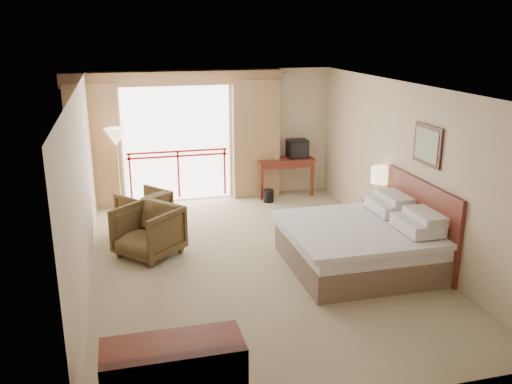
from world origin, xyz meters
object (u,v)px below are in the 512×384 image
object	(u,v)px
bed	(361,243)
table_lamp	(381,176)
tv	(297,149)
side_table	(140,217)
armchair_far	(145,228)
armchair_near	(150,255)
floor_lamp	(116,141)
wastebasket	(269,196)
desk	(283,165)
nightstand	(379,218)

from	to	relation	value
bed	table_lamp	size ratio (longest dim) A/B	3.55
tv	side_table	distance (m)	3.96
armchair_far	armchair_near	size ratio (longest dim) A/B	0.87
armchair_far	armchair_near	bearing A→B (deg)	51.88
table_lamp	floor_lamp	xyz separation A→B (m)	(-4.39, 2.32, 0.38)
tv	armchair_near	xyz separation A→B (m)	(-3.38, -2.66, -1.00)
bed	wastebasket	size ratio (longest dim) A/B	7.96
armchair_far	tv	bearing A→B (deg)	164.14
desk	floor_lamp	bearing A→B (deg)	-169.46
table_lamp	floor_lamp	distance (m)	4.98
table_lamp	tv	bearing A→B (deg)	102.66
wastebasket	tv	bearing A→B (deg)	30.92
nightstand	floor_lamp	size ratio (longest dim) A/B	0.36
bed	nightstand	xyz separation A→B (m)	(0.88, 1.14, -0.07)
desk	floor_lamp	size ratio (longest dim) A/B	0.74
bed	armchair_far	xyz separation A→B (m)	(-3.11, 2.50, -0.38)
bed	tv	distance (m)	3.95
wastebasket	floor_lamp	xyz separation A→B (m)	(-3.01, 0.08, 1.32)
nightstand	wastebasket	size ratio (longest dim) A/B	2.26
nightstand	bed	bearing A→B (deg)	-131.25
nightstand	armchair_near	bearing A→B (deg)	175.07
nightstand	table_lamp	size ratio (longest dim) A/B	1.01
wastebasket	side_table	size ratio (longest dim) A/B	0.52
armchair_near	table_lamp	bearing A→B (deg)	47.31
tv	armchair_far	distance (m)	3.79
nightstand	desk	size ratio (longest dim) A/B	0.49
table_lamp	side_table	size ratio (longest dim) A/B	1.16
bed	tv	world-z (taller)	tv
nightstand	armchair_near	size ratio (longest dim) A/B	0.67
tv	nightstand	bearing A→B (deg)	-63.34
wastebasket	side_table	world-z (taller)	side_table
wastebasket	armchair_far	distance (m)	2.77
side_table	bed	bearing A→B (deg)	-33.37
bed	nightstand	size ratio (longest dim) A/B	3.51
tv	bed	bearing A→B (deg)	-79.79
wastebasket	armchair_far	world-z (taller)	armchair_far
nightstand	table_lamp	bearing A→B (deg)	86.32
bed	desk	xyz separation A→B (m)	(-0.03, 3.95, 0.25)
bed	side_table	world-z (taller)	bed
desk	side_table	size ratio (longest dim) A/B	2.40
tv	armchair_far	bearing A→B (deg)	-143.42
armchair_far	side_table	size ratio (longest dim) A/B	1.52
floor_lamp	armchair_far	bearing A→B (deg)	-68.22
nightstand	wastebasket	world-z (taller)	nightstand
table_lamp	armchair_far	size ratio (longest dim) A/B	0.76
wastebasket	nightstand	bearing A→B (deg)	-58.91
armchair_near	side_table	xyz separation A→B (m)	(-0.09, 0.88, 0.35)
table_lamp	tv	distance (m)	2.77
side_table	desk	bearing A→B (deg)	30.15
nightstand	tv	distance (m)	2.90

